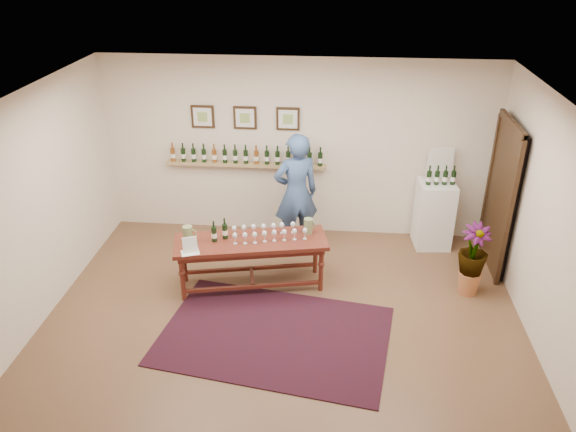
# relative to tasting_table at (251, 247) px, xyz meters

# --- Properties ---
(ground) EXTENTS (6.00, 6.00, 0.00)m
(ground) POSITION_rel_tasting_table_xyz_m (0.50, -0.80, -0.61)
(ground) COLOR brown
(ground) RESTS_ON ground
(room_shell) EXTENTS (6.00, 6.00, 6.00)m
(room_shell) POSITION_rel_tasting_table_xyz_m (2.61, 1.06, 0.51)
(room_shell) COLOR beige
(room_shell) RESTS_ON ground
(rug) EXTENTS (2.96, 2.22, 0.01)m
(rug) POSITION_rel_tasting_table_xyz_m (0.43, -1.06, -0.60)
(rug) COLOR #440F0C
(rug) RESTS_ON ground
(tasting_table) EXTENTS (2.12, 1.05, 0.72)m
(tasting_table) POSITION_rel_tasting_table_xyz_m (0.00, 0.00, 0.00)
(tasting_table) COLOR #4D1813
(tasting_table) RESTS_ON ground
(table_glasses) EXTENTS (1.26, 0.57, 0.17)m
(table_glasses) POSITION_rel_tasting_table_xyz_m (0.17, 0.07, 0.19)
(table_glasses) COLOR silver
(table_glasses) RESTS_ON tasting_table
(table_bottles) EXTENTS (0.31, 0.19, 0.33)m
(table_bottles) POSITION_rel_tasting_table_xyz_m (-0.41, -0.03, 0.27)
(table_bottles) COLOR black
(table_bottles) RESTS_ON tasting_table
(pitcher_left) EXTENTS (0.19, 0.19, 0.24)m
(pitcher_left) POSITION_rel_tasting_table_xyz_m (-0.81, -0.14, 0.23)
(pitcher_left) COLOR olive
(pitcher_left) RESTS_ON tasting_table
(pitcher_right) EXTENTS (0.16, 0.16, 0.22)m
(pitcher_right) POSITION_rel_tasting_table_xyz_m (0.75, 0.26, 0.22)
(pitcher_right) COLOR olive
(pitcher_right) RESTS_ON tasting_table
(menu_card) EXTENTS (0.27, 0.24, 0.21)m
(menu_card) POSITION_rel_tasting_table_xyz_m (-0.72, -0.38, 0.21)
(menu_card) COLOR silver
(menu_card) RESTS_ON tasting_table
(display_pedestal) EXTENTS (0.57, 0.57, 1.04)m
(display_pedestal) POSITION_rel_tasting_table_xyz_m (2.61, 1.39, -0.09)
(display_pedestal) COLOR white
(display_pedestal) RESTS_ON ground
(pedestal_bottles) EXTENTS (0.27, 0.09, 0.26)m
(pedestal_bottles) POSITION_rel_tasting_table_xyz_m (2.64, 1.34, 0.56)
(pedestal_bottles) COLOR black
(pedestal_bottles) RESTS_ON display_pedestal
(info_sign) EXTENTS (0.39, 0.05, 0.53)m
(info_sign) POSITION_rel_tasting_table_xyz_m (2.64, 1.54, 0.70)
(info_sign) COLOR silver
(info_sign) RESTS_ON display_pedestal
(potted_plant) EXTENTS (0.52, 0.52, 0.88)m
(potted_plant) POSITION_rel_tasting_table_xyz_m (2.94, 0.09, -0.10)
(potted_plant) COLOR #A76037
(potted_plant) RESTS_ON ground
(person) EXTENTS (0.79, 0.66, 1.85)m
(person) POSITION_rel_tasting_table_xyz_m (0.52, 1.08, 0.32)
(person) COLOR #365281
(person) RESTS_ON ground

